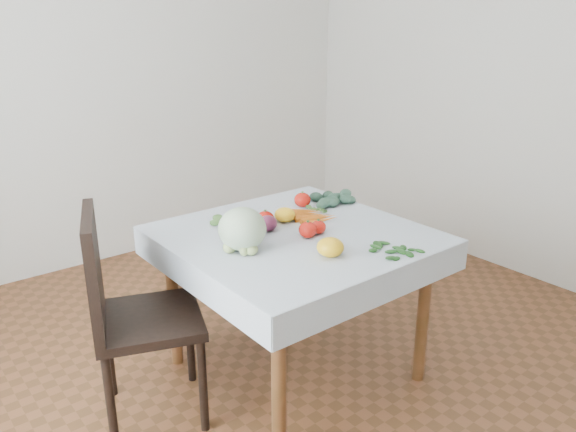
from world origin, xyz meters
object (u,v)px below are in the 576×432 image
object	(u,v)px
table	(295,253)
chair	(126,305)
cabbage	(242,229)
heirloom_back	(285,215)
carrot_bunch	(309,215)

from	to	relation	value
table	chair	size ratio (longest dim) A/B	1.02
table	chair	xyz separation A→B (m)	(-0.79, 0.18, -0.09)
cabbage	heirloom_back	world-z (taller)	cabbage
table	carrot_bunch	world-z (taller)	carrot_bunch
heirloom_back	carrot_bunch	distance (m)	0.13
chair	carrot_bunch	distance (m)	0.99
table	carrot_bunch	bearing A→B (deg)	32.68
cabbage	heirloom_back	xyz separation A→B (m)	(0.36, 0.16, -0.06)
heirloom_back	carrot_bunch	xyz separation A→B (m)	(0.13, -0.04, -0.02)
chair	carrot_bunch	world-z (taller)	chair
cabbage	carrot_bunch	distance (m)	0.51
table	cabbage	xyz separation A→B (m)	(-0.31, -0.01, 0.20)
cabbage	carrot_bunch	xyz separation A→B (m)	(0.49, 0.13, -0.08)
chair	heirloom_back	distance (m)	0.87
carrot_bunch	chair	bearing A→B (deg)	176.54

